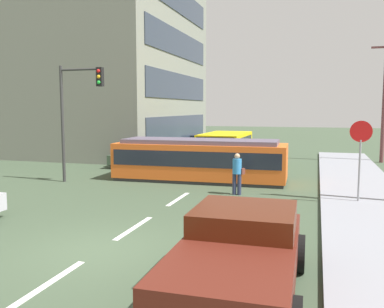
# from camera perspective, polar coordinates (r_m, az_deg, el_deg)

# --- Properties ---
(ground_plane) EXTENTS (120.00, 120.00, 0.00)m
(ground_plane) POSITION_cam_1_polar(r_m,az_deg,el_deg) (19.67, 1.83, -3.81)
(ground_plane) COLOR #3C4C37
(sidewalk_curb_right) EXTENTS (3.20, 36.00, 0.14)m
(sidewalk_curb_right) POSITION_cam_1_polar(r_m,az_deg,el_deg) (15.20, 23.37, -7.07)
(sidewalk_curb_right) COLOR gray
(sidewalk_curb_right) RESTS_ON ground
(lane_stripe_0) EXTENTS (0.16, 2.40, 0.01)m
(lane_stripe_0) POSITION_cam_1_polar(r_m,az_deg,el_deg) (9.04, -19.11, -16.46)
(lane_stripe_0) COLOR silver
(lane_stripe_0) RESTS_ON ground
(lane_stripe_1) EXTENTS (0.16, 2.40, 0.01)m
(lane_stripe_1) POSITION_cam_1_polar(r_m,az_deg,el_deg) (12.30, -7.98, -10.02)
(lane_stripe_1) COLOR silver
(lane_stripe_1) RESTS_ON ground
(lane_stripe_2) EXTENTS (0.16, 2.40, 0.01)m
(lane_stripe_2) POSITION_cam_1_polar(r_m,az_deg,el_deg) (15.91, -1.91, -6.21)
(lane_stripe_2) COLOR silver
(lane_stripe_2) RESTS_ON ground
(lane_stripe_3) EXTENTS (0.16, 2.40, 0.01)m
(lane_stripe_3) POSITION_cam_1_polar(r_m,az_deg,el_deg) (25.68, 5.44, -1.43)
(lane_stripe_3) COLOR silver
(lane_stripe_3) RESTS_ON ground
(lane_stripe_4) EXTENTS (0.16, 2.40, 0.01)m
(lane_stripe_4) POSITION_cam_1_polar(r_m,az_deg,el_deg) (31.55, 7.59, -0.02)
(lane_stripe_4) COLOR silver
(lane_stripe_4) RESTS_ON ground
(corner_building) EXTENTS (16.48, 15.83, 16.00)m
(corner_building) POSITION_cam_1_polar(r_m,az_deg,el_deg) (35.95, -14.58, 13.38)
(corner_building) COLOR gray
(corner_building) RESTS_ON ground
(streetcar_tram) EXTENTS (8.22, 2.80, 1.99)m
(streetcar_tram) POSITION_cam_1_polar(r_m,az_deg,el_deg) (19.84, 1.11, -0.72)
(streetcar_tram) COLOR orange
(streetcar_tram) RESTS_ON ground
(city_bus) EXTENTS (2.62, 5.24, 1.89)m
(city_bus) POSITION_cam_1_polar(r_m,az_deg,el_deg) (26.26, 4.60, 1.10)
(city_bus) COLOR yellow
(city_bus) RESTS_ON ground
(pedestrian_crossing) EXTENTS (0.49, 0.36, 1.67)m
(pedestrian_crossing) POSITION_cam_1_polar(r_m,az_deg,el_deg) (16.64, 6.23, -2.40)
(pedestrian_crossing) COLOR #292F4B
(pedestrian_crossing) RESTS_ON ground
(pickup_truck_parked) EXTENTS (2.34, 5.03, 1.55)m
(pickup_truck_parked) POSITION_cam_1_polar(r_m,az_deg,el_deg) (7.85, 6.64, -13.49)
(pickup_truck_parked) COLOR #531C13
(pickup_truck_parked) RESTS_ON ground
(parked_sedan_mid) EXTENTS (1.99, 4.09, 1.19)m
(parked_sedan_mid) POSITION_cam_1_polar(r_m,az_deg,el_deg) (25.36, -7.74, -0.16)
(parked_sedan_mid) COLOR #384E3A
(parked_sedan_mid) RESTS_ON ground
(parked_sedan_far) EXTENTS (2.04, 4.46, 1.19)m
(parked_sedan_far) POSITION_cam_1_polar(r_m,az_deg,el_deg) (30.48, -3.23, 0.97)
(parked_sedan_far) COLOR silver
(parked_sedan_far) RESTS_ON ground
(parked_sedan_furthest) EXTENTS (2.00, 4.62, 1.19)m
(parked_sedan_furthest) POSITION_cam_1_polar(r_m,az_deg,el_deg) (35.98, 0.33, 1.80)
(parked_sedan_furthest) COLOR #324C46
(parked_sedan_furthest) RESTS_ON ground
(stop_sign) EXTENTS (0.76, 0.07, 2.88)m
(stop_sign) POSITION_cam_1_polar(r_m,az_deg,el_deg) (15.84, 22.18, 1.29)
(stop_sign) COLOR gray
(stop_sign) RESTS_ON sidewalk_curb_right
(traffic_light_mast) EXTENTS (2.23, 0.33, 5.40)m
(traffic_light_mast) POSITION_cam_1_polar(r_m,az_deg,el_deg) (19.80, -15.53, 6.84)
(traffic_light_mast) COLOR #333333
(traffic_light_mast) RESTS_ON ground
(utility_pole_mid) EXTENTS (1.80, 0.24, 7.84)m
(utility_pole_mid) POSITION_cam_1_polar(r_m,az_deg,el_deg) (28.95, 24.96, 7.01)
(utility_pole_mid) COLOR brown
(utility_pole_mid) RESTS_ON ground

